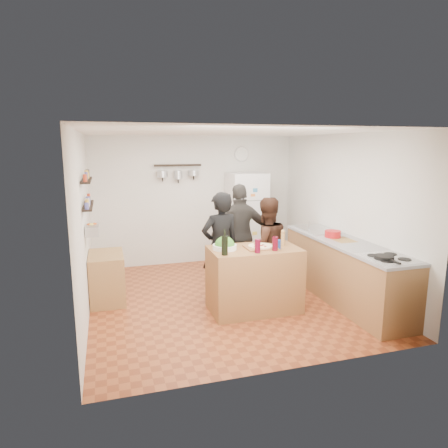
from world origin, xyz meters
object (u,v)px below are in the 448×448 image
object	(u,v)px
salt_canister	(278,244)
salad_bowl	(225,247)
person_center	(266,248)
person_back	(240,235)
pepper_mill	(283,239)
red_bowl	(333,234)
skillet	(384,257)
wine_bottle	(225,245)
person_left	(220,247)
wall_clock	(241,154)
counter_run	(344,271)
prep_island	(254,279)
side_table	(107,277)
fridge	(246,218)

from	to	relation	value
salt_canister	salad_bowl	bearing A→B (deg)	166.72
person_center	person_back	bearing A→B (deg)	-77.60
pepper_mill	salad_bowl	bearing A→B (deg)	180.00
salt_canister	red_bowl	xyz separation A→B (m)	(1.09, 0.38, -0.00)
person_center	skillet	distance (m)	1.76
wine_bottle	person_left	world-z (taller)	person_left
skillet	wall_clock	distance (m)	3.87
salt_canister	person_left	xyz separation A→B (m)	(-0.65, 0.65, -0.15)
pepper_mill	red_bowl	world-z (taller)	pepper_mill
person_left	person_back	world-z (taller)	person_back
person_center	counter_run	world-z (taller)	person_center
salad_bowl	person_left	size ratio (longest dim) A/B	0.20
prep_island	wine_bottle	xyz separation A→B (m)	(-0.50, -0.22, 0.58)
salad_bowl	pepper_mill	distance (m)	0.87
salt_canister	person_center	size ratio (longest dim) A/B	0.08
wine_bottle	person_back	distance (m)	1.48
pepper_mill	person_center	size ratio (longest dim) A/B	0.12
wall_clock	counter_run	bearing A→B (deg)	-74.08
prep_island	pepper_mill	xyz separation A→B (m)	(0.45, 0.05, 0.54)
salad_bowl	person_back	xyz separation A→B (m)	(0.58, 1.04, -0.09)
pepper_mill	wall_clock	bearing A→B (deg)	84.62
prep_island	skillet	xyz separation A→B (m)	(1.34, -1.01, 0.49)
person_center	red_bowl	world-z (taller)	person_center
person_center	person_back	distance (m)	0.69
wine_bottle	pepper_mill	distance (m)	0.99
pepper_mill	salt_canister	size ratio (longest dim) A/B	1.44
salt_canister	counter_run	size ratio (longest dim) A/B	0.05
prep_island	wall_clock	size ratio (longest dim) A/B	4.17
wine_bottle	side_table	world-z (taller)	wine_bottle
fridge	person_center	bearing A→B (deg)	-100.58
side_table	salad_bowl	bearing A→B (deg)	-29.68
prep_island	salt_canister	world-z (taller)	salt_canister
skillet	wall_clock	world-z (taller)	wall_clock
fridge	skillet	bearing A→B (deg)	-78.81
red_bowl	person_center	bearing A→B (deg)	170.69
person_center	skillet	world-z (taller)	person_center
pepper_mill	skillet	xyz separation A→B (m)	(0.89, -1.06, -0.06)
pepper_mill	counter_run	bearing A→B (deg)	-4.36
salad_bowl	skillet	distance (m)	2.05
prep_island	counter_run	size ratio (longest dim) A/B	0.48
salt_canister	fridge	size ratio (longest dim) A/B	0.07
pepper_mill	person_left	size ratio (longest dim) A/B	0.11
wine_bottle	salt_canister	distance (m)	0.81
skillet	red_bowl	size ratio (longest dim) A/B	0.97
person_center	red_bowl	distance (m)	1.08
wine_bottle	salt_canister	size ratio (longest dim) A/B	2.03
prep_island	red_bowl	bearing A→B (deg)	10.52
person_center	wine_bottle	bearing A→B (deg)	34.62
salad_bowl	side_table	distance (m)	1.91
salad_bowl	person_center	world-z (taller)	person_center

